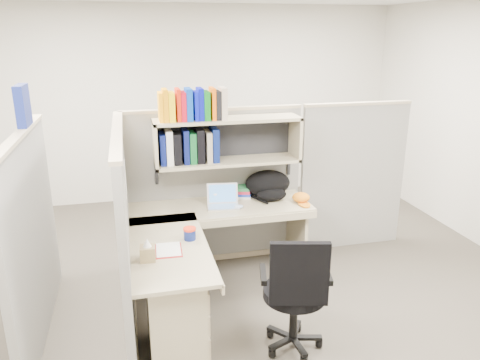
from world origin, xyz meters
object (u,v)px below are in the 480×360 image
object	(u,v)px
backpack	(269,185)
task_chair	(294,311)
snack_canister	(190,233)
laptop	(223,197)
desk	(192,282)

from	to	relation	value
backpack	task_chair	xyz separation A→B (m)	(-0.23, -1.42, -0.51)
backpack	snack_canister	size ratio (longest dim) A/B	4.50
laptop	task_chair	distance (m)	1.39
task_chair	laptop	bearing A→B (deg)	102.26
backpack	laptop	bearing A→B (deg)	-169.55
backpack	snack_canister	bearing A→B (deg)	-144.46
laptop	backpack	world-z (taller)	backpack
laptop	desk	bearing A→B (deg)	-110.05
backpack	task_chair	distance (m)	1.52
task_chair	desk	bearing A→B (deg)	147.13
laptop	backpack	xyz separation A→B (m)	(0.50, 0.14, 0.03)
desk	task_chair	size ratio (longest dim) A/B	1.76
desk	laptop	world-z (taller)	laptop
desk	task_chair	distance (m)	0.84
backpack	snack_canister	world-z (taller)	backpack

